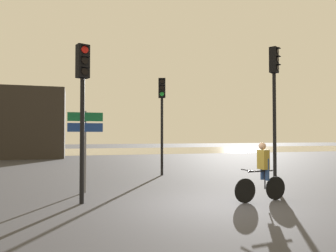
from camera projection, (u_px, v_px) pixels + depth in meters
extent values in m
plane|color=#333338|center=(204.00, 206.00, 8.39)|extent=(120.00, 120.00, 0.00)
cube|color=#9E937F|center=(101.00, 151.00, 37.62)|extent=(80.00, 16.00, 0.01)
cylinder|color=black|center=(82.00, 140.00, 8.75)|extent=(0.12, 0.12, 3.36)
cube|color=black|center=(83.00, 61.00, 8.81)|extent=(0.39, 0.34, 0.90)
cylinder|color=red|center=(85.00, 50.00, 8.71)|extent=(0.19, 0.10, 0.19)
cube|color=black|center=(85.00, 45.00, 8.70)|extent=(0.22, 0.18, 0.02)
cylinder|color=black|center=(85.00, 60.00, 8.70)|extent=(0.19, 0.10, 0.19)
cube|color=black|center=(85.00, 56.00, 8.69)|extent=(0.22, 0.18, 0.02)
cylinder|color=black|center=(85.00, 71.00, 8.69)|extent=(0.19, 0.10, 0.19)
cube|color=black|center=(85.00, 67.00, 8.68)|extent=(0.22, 0.18, 0.02)
cylinder|color=black|center=(275.00, 130.00, 11.44)|extent=(0.12, 0.12, 4.02)
cube|color=black|center=(274.00, 60.00, 11.51)|extent=(0.40, 0.38, 0.90)
cylinder|color=black|center=(278.00, 51.00, 11.43)|extent=(0.17, 0.13, 0.19)
cube|color=black|center=(278.00, 48.00, 11.42)|extent=(0.22, 0.21, 0.02)
cylinder|color=black|center=(278.00, 60.00, 11.42)|extent=(0.17, 0.13, 0.19)
cube|color=black|center=(278.00, 56.00, 11.41)|extent=(0.22, 0.21, 0.02)
cylinder|color=black|center=(278.00, 68.00, 11.41)|extent=(0.17, 0.13, 0.19)
cube|color=black|center=(278.00, 65.00, 11.41)|extent=(0.22, 0.21, 0.02)
cylinder|color=black|center=(162.00, 136.00, 14.96)|extent=(0.12, 0.12, 3.54)
cube|color=black|center=(162.00, 88.00, 15.03)|extent=(0.37, 0.32, 0.90)
cylinder|color=black|center=(162.00, 81.00, 14.90)|extent=(0.19, 0.08, 0.19)
cube|color=black|center=(162.00, 79.00, 14.88)|extent=(0.22, 0.17, 0.02)
cylinder|color=black|center=(162.00, 88.00, 14.89)|extent=(0.19, 0.08, 0.19)
cube|color=black|center=(162.00, 85.00, 14.87)|extent=(0.22, 0.17, 0.02)
cylinder|color=green|center=(162.00, 94.00, 14.88)|extent=(0.19, 0.08, 0.19)
cube|color=black|center=(162.00, 91.00, 14.87)|extent=(0.22, 0.17, 0.02)
cylinder|color=slate|center=(85.00, 152.00, 10.44)|extent=(0.08, 0.08, 2.60)
cube|color=#116038|center=(85.00, 117.00, 10.42)|extent=(1.10, 0.03, 0.28)
cube|color=navy|center=(85.00, 127.00, 10.41)|extent=(1.10, 0.03, 0.28)
cylinder|color=black|center=(245.00, 191.00, 8.79)|extent=(0.66, 0.13, 0.66)
cylinder|color=black|center=(275.00, 188.00, 9.22)|extent=(0.66, 0.13, 0.66)
cylinder|color=black|center=(261.00, 171.00, 9.02)|extent=(0.84, 0.15, 0.04)
cylinder|color=black|center=(265.00, 179.00, 9.08)|extent=(0.04, 0.04, 0.55)
cylinder|color=black|center=(246.00, 170.00, 8.83)|extent=(0.09, 0.46, 0.03)
cylinder|color=navy|center=(262.00, 169.00, 9.17)|extent=(0.11, 0.11, 0.60)
cylinder|color=navy|center=(267.00, 169.00, 8.99)|extent=(0.11, 0.11, 0.60)
cube|color=olive|center=(263.00, 159.00, 9.07)|extent=(0.24, 0.32, 0.54)
sphere|color=tan|center=(262.00, 146.00, 9.07)|extent=(0.20, 0.20, 0.20)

